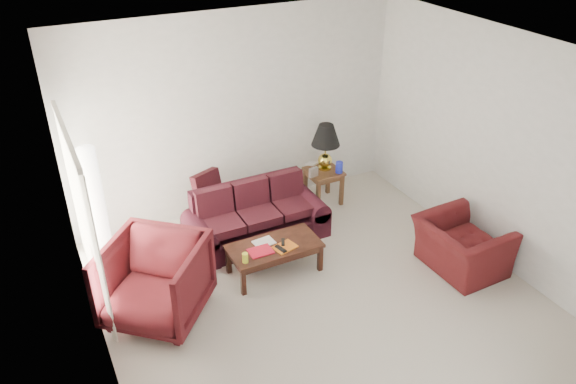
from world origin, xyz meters
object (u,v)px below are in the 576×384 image
(end_table, at_px, (323,186))
(coffee_table, at_px, (274,258))
(armchair_right, at_px, (461,246))
(floor_lamp, at_px, (96,205))
(sofa, at_px, (257,216))
(armchair_left, at_px, (155,281))

(end_table, distance_m, coffee_table, 1.93)
(armchair_right, distance_m, coffee_table, 2.42)
(coffee_table, bearing_deg, floor_lamp, 140.72)
(sofa, xyz_separation_m, coffee_table, (-0.10, -0.76, -0.19))
(floor_lamp, relative_size, coffee_table, 1.40)
(floor_lamp, height_order, coffee_table, floor_lamp)
(sofa, relative_size, armchair_left, 1.80)
(floor_lamp, relative_size, armchair_right, 1.57)
(floor_lamp, distance_m, coffee_table, 2.40)
(floor_lamp, bearing_deg, sofa, -15.15)
(coffee_table, bearing_deg, armchair_right, -29.92)
(sofa, height_order, armchair_left, armchair_left)
(sofa, bearing_deg, end_table, 24.79)
(end_table, height_order, armchair_left, armchair_left)
(coffee_table, bearing_deg, end_table, 36.14)
(armchair_right, bearing_deg, armchair_left, 75.50)
(sofa, relative_size, end_table, 3.53)
(end_table, distance_m, armchair_left, 3.35)
(sofa, xyz_separation_m, end_table, (1.36, 0.50, -0.12))
(end_table, xyz_separation_m, armchair_left, (-3.03, -1.41, 0.22))
(floor_lamp, distance_m, armchair_right, 4.75)
(armchair_right, xyz_separation_m, coffee_table, (-2.19, 1.02, -0.14))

